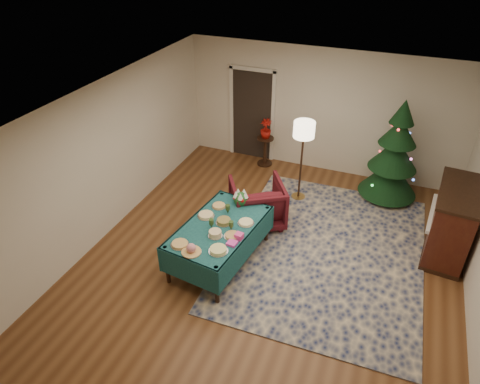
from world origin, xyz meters
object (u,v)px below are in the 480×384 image
at_px(side_table, 265,151).
at_px(armchair, 257,201).
at_px(potted_plant, 266,133).
at_px(christmas_tree, 394,156).
at_px(buffet_table, 219,233).
at_px(floor_lamp, 304,134).
at_px(gift_box, 239,236).
at_px(piano, 451,222).

bearing_deg(side_table, armchair, -74.89).
relative_size(potted_plant, christmas_tree, 0.21).
height_order(buffet_table, floor_lamp, floor_lamp).
xyz_separation_m(potted_plant, christmas_tree, (2.76, -0.35, 0.14)).
bearing_deg(side_table, gift_box, -77.58).
xyz_separation_m(buffet_table, piano, (3.47, 1.64, 0.03)).
bearing_deg(potted_plant, piano, -24.56).
relative_size(gift_box, armchair, 0.12).
bearing_deg(armchair, gift_box, 66.05).
bearing_deg(floor_lamp, piano, -14.14).
distance_m(buffet_table, christmas_tree, 3.88).
relative_size(side_table, piano, 0.46).
height_order(gift_box, side_table, gift_box).
height_order(buffet_table, gift_box, gift_box).
xyz_separation_m(armchair, christmas_tree, (2.17, 1.82, 0.46)).
xyz_separation_m(buffet_table, christmas_tree, (2.38, 3.04, 0.36)).
xyz_separation_m(buffet_table, armchair, (0.21, 1.22, -0.10)).
xyz_separation_m(christmas_tree, piano, (1.09, -1.40, -0.34)).
relative_size(christmas_tree, piano, 1.41).
bearing_deg(buffet_table, gift_box, -23.10).
height_order(christmas_tree, piano, christmas_tree).
relative_size(floor_lamp, christmas_tree, 0.80).
xyz_separation_m(side_table, christmas_tree, (2.76, -0.35, 0.61)).
xyz_separation_m(armchair, side_table, (-0.59, 2.18, -0.15)).
distance_m(potted_plant, piano, 4.23).
relative_size(buffet_table, side_table, 2.90).
distance_m(gift_box, floor_lamp, 2.61).
distance_m(buffet_table, potted_plant, 3.43).
height_order(side_table, piano, piano).
bearing_deg(buffet_table, floor_lamp, 72.88).
distance_m(buffet_table, side_table, 3.43).
height_order(gift_box, potted_plant, potted_plant).
relative_size(buffet_table, floor_lamp, 1.17).
xyz_separation_m(gift_box, christmas_tree, (1.97, 3.22, 0.17)).
bearing_deg(buffet_table, christmas_tree, 51.95).
bearing_deg(side_table, floor_lamp, -44.19).
bearing_deg(buffet_table, side_table, 96.32).
relative_size(buffet_table, potted_plant, 4.45).
distance_m(armchair, christmas_tree, 2.87).
bearing_deg(christmas_tree, buffet_table, -128.05).
height_order(floor_lamp, christmas_tree, christmas_tree).
bearing_deg(buffet_table, piano, 25.30).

